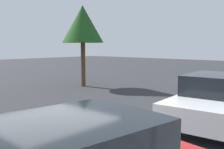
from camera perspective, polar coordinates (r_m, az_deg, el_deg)
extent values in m
plane|color=#2D2D30|center=(6.51, -14.01, -15.56)|extent=(80.00, 80.00, 0.00)
cube|color=#E0D14C|center=(8.45, 3.36, -10.19)|extent=(28.00, 0.16, 0.01)
cube|color=white|center=(8.45, 21.44, -6.29)|extent=(4.43, 2.19, 0.61)
cube|color=black|center=(8.55, 22.00, -2.01)|extent=(2.19, 1.78, 0.61)
cylinder|color=black|center=(7.51, 11.39, -9.94)|extent=(0.66, 0.27, 0.64)
cylinder|color=black|center=(10.14, 18.61, -5.88)|extent=(0.66, 0.27, 0.64)
cube|color=black|center=(3.01, -9.38, -15.72)|extent=(2.19, 1.77, 0.64)
cylinder|color=#513823|center=(15.48, -6.38, 2.20)|extent=(0.26, 0.26, 2.60)
cone|color=#1E4C1C|center=(15.50, -6.49, 11.02)|extent=(2.43, 2.43, 2.16)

